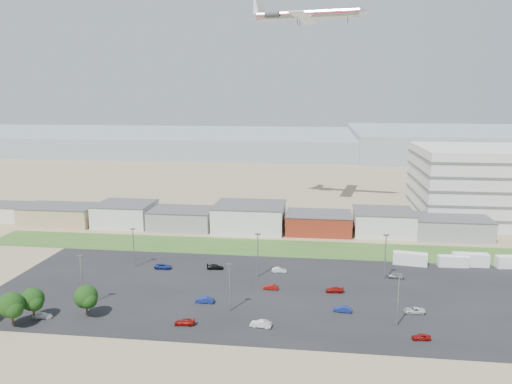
% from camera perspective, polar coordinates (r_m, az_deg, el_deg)
% --- Properties ---
extents(ground, '(700.00, 700.00, 0.00)m').
position_cam_1_polar(ground, '(94.26, -3.27, -15.67)').
color(ground, '#827453').
rests_on(ground, ground).
extents(parking_lot, '(120.00, 50.00, 0.01)m').
position_cam_1_polar(parking_lot, '(111.64, 1.22, -11.27)').
color(parking_lot, black).
rests_on(parking_lot, ground).
extents(grass_strip, '(160.00, 16.00, 0.02)m').
position_cam_1_polar(grass_strip, '(142.13, 0.59, -6.34)').
color(grass_strip, '#2F5A21').
rests_on(grass_strip, ground).
extents(hills_backdrop, '(700.00, 200.00, 9.00)m').
position_cam_1_polar(hills_backdrop, '(400.32, 10.81, 5.31)').
color(hills_backdrop, gray).
rests_on(hills_backdrop, ground).
extents(building_row, '(170.00, 20.00, 8.00)m').
position_cam_1_polar(building_row, '(161.85, -4.60, -2.77)').
color(building_row, silver).
rests_on(building_row, ground).
extents(box_trailer_a, '(8.62, 3.86, 3.12)m').
position_cam_1_polar(box_trailer_a, '(133.55, 17.19, -7.29)').
color(box_trailer_a, silver).
rests_on(box_trailer_a, ground).
extents(box_trailer_b, '(7.41, 2.58, 2.75)m').
position_cam_1_polar(box_trailer_b, '(135.78, 21.58, -7.36)').
color(box_trailer_b, silver).
rests_on(box_trailer_b, ground).
extents(box_trailer_c, '(8.65, 2.78, 3.23)m').
position_cam_1_polar(box_trailer_c, '(137.85, 23.31, -7.11)').
color(box_trailer_c, silver).
rests_on(box_trailer_c, ground).
extents(box_trailer_d, '(8.13, 3.34, 2.96)m').
position_cam_1_polar(box_trailer_d, '(140.95, 27.24, -7.11)').
color(box_trailer_d, silver).
rests_on(box_trailer_d, ground).
extents(tree_mid, '(5.09, 5.09, 7.64)m').
position_cam_1_polar(tree_mid, '(104.55, -26.17, -11.77)').
color(tree_mid, black).
rests_on(tree_mid, ground).
extents(tree_right, '(4.69, 4.69, 7.04)m').
position_cam_1_polar(tree_right, '(106.44, -24.16, -11.37)').
color(tree_right, black).
rests_on(tree_right, ground).
extents(tree_near, '(4.84, 4.84, 7.26)m').
position_cam_1_polar(tree_near, '(103.70, -18.85, -11.51)').
color(tree_near, black).
rests_on(tree_near, ground).
extents(lightpole_front_l, '(1.28, 0.53, 10.84)m').
position_cam_1_polar(lightpole_front_l, '(108.07, -19.27, -9.60)').
color(lightpole_front_l, slate).
rests_on(lightpole_front_l, ground).
extents(lightpole_front_m, '(1.16, 0.48, 9.83)m').
position_cam_1_polar(lightpole_front_m, '(100.49, -3.05, -10.85)').
color(lightpole_front_m, slate).
rests_on(lightpole_front_m, ground).
extents(lightpole_front_r, '(1.20, 0.50, 10.21)m').
position_cam_1_polar(lightpole_front_r, '(97.78, 15.92, -11.79)').
color(lightpole_front_r, slate).
rests_on(lightpole_front_r, ground).
extents(lightpole_back_l, '(1.16, 0.48, 9.89)m').
position_cam_1_polar(lightpole_back_l, '(128.74, -13.81, -6.22)').
color(lightpole_back_l, slate).
rests_on(lightpole_back_l, ground).
extents(lightpole_back_m, '(1.24, 0.52, 10.53)m').
position_cam_1_polar(lightpole_back_m, '(118.33, 0.21, -7.25)').
color(lightpole_back_m, slate).
rests_on(lightpole_back_m, ground).
extents(lightpole_back_r, '(1.27, 0.53, 10.80)m').
position_cam_1_polar(lightpole_back_r, '(120.52, 14.55, -7.21)').
color(lightpole_back_r, slate).
rests_on(lightpole_back_r, ground).
extents(airliner, '(48.22, 36.77, 12.96)m').
position_cam_1_polar(airliner, '(183.84, 5.88, 19.56)').
color(airliner, silver).
extents(parked_car_0, '(4.32, 2.32, 1.15)m').
position_cam_1_polar(parked_car_0, '(105.77, 17.62, -12.77)').
color(parked_car_0, silver).
rests_on(parked_car_0, ground).
extents(parked_car_1, '(3.80, 1.70, 1.21)m').
position_cam_1_polar(parked_car_1, '(103.00, 9.84, -13.04)').
color(parked_car_1, navy).
rests_on(parked_car_1, ground).
extents(parked_car_2, '(3.39, 1.64, 1.12)m').
position_cam_1_polar(parked_car_2, '(95.67, 18.36, -15.45)').
color(parked_car_2, maroon).
rests_on(parked_car_2, ground).
extents(parked_car_3, '(4.01, 1.85, 1.14)m').
position_cam_1_polar(parked_car_3, '(97.31, -8.16, -14.50)').
color(parked_car_3, maroon).
rests_on(parked_car_3, ground).
extents(parked_car_4, '(3.96, 1.49, 1.29)m').
position_cam_1_polar(parked_car_4, '(106.19, -5.88, -12.16)').
color(parked_car_4, navy).
rests_on(parked_car_4, ground).
extents(parked_car_6, '(4.30, 2.08, 1.21)m').
position_cam_1_polar(parked_car_6, '(125.18, -4.69, -8.51)').
color(parked_car_6, black).
rests_on(parked_car_6, ground).
extents(parked_car_7, '(3.37, 1.35, 1.09)m').
position_cam_1_polar(parked_car_7, '(112.42, 1.69, -10.82)').
color(parked_car_7, maroon).
rests_on(parked_car_7, ground).
extents(parked_car_8, '(3.80, 1.80, 1.26)m').
position_cam_1_polar(parked_car_8, '(123.32, 15.74, -9.19)').
color(parked_car_8, '#A5A5AA').
rests_on(parked_car_8, ground).
extents(parked_car_9, '(4.30, 2.06, 1.18)m').
position_cam_1_polar(parked_car_9, '(127.11, -10.57, -8.37)').
color(parked_car_9, navy).
rests_on(parked_car_9, ground).
extents(parked_car_10, '(3.88, 1.80, 1.10)m').
position_cam_1_polar(parked_car_10, '(107.27, -23.19, -12.84)').
color(parked_car_10, silver).
rests_on(parked_car_10, ground).
extents(parked_car_11, '(3.69, 1.49, 1.19)m').
position_cam_1_polar(parked_car_11, '(122.75, 2.68, -8.89)').
color(parked_car_11, silver).
rests_on(parked_car_11, ground).
extents(parked_car_12, '(4.01, 1.87, 1.13)m').
position_cam_1_polar(parked_car_12, '(112.18, 8.96, -10.99)').
color(parked_car_12, maroon).
rests_on(parked_car_12, ground).
extents(parked_car_13, '(4.13, 1.84, 1.32)m').
position_cam_1_polar(parked_car_13, '(95.56, 0.56, -14.82)').
color(parked_car_13, silver).
rests_on(parked_car_13, ground).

